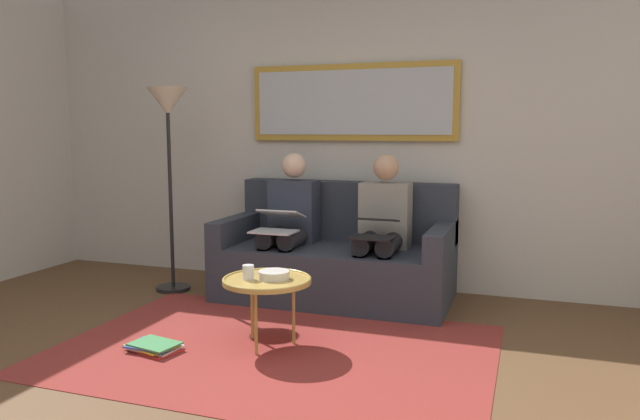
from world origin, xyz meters
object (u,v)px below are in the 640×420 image
Objects in this scene: laptop_black at (374,227)px; person_right at (290,220)px; coffee_table at (267,281)px; cup at (248,272)px; magazine_stack at (154,346)px; couch at (337,258)px; laptop_silver at (278,221)px; framed_mirror at (352,102)px; bowl at (274,275)px; person_left at (382,225)px; standing_lamp at (168,124)px.

person_right is at bearing -18.22° from laptop_black.
laptop_black is (-0.44, -0.90, 0.22)m from coffee_table.
magazine_stack is (0.51, 0.25, -0.44)m from cup.
laptop_black is at bearing 161.78° from person_right.
couch is 0.59m from laptop_black.
person_right is at bearing -79.80° from cup.
laptop_silver is at bearing 90.00° from person_right.
framed_mirror is (0.00, -0.39, 1.24)m from couch.
cup is at bearing 60.31° from laptop_black.
person_right is 1.59m from magazine_stack.
bowl is (0.02, 1.59, -1.10)m from framed_mirror.
bowl is 0.56× the size of laptop_black.
cup is at bearing -153.59° from magazine_stack.
magazine_stack is (1.05, 1.46, -0.58)m from person_left.
person_right is at bearing -168.40° from standing_lamp.
person_left is 0.76m from person_right.
magazine_stack is at bearing 54.07° from person_left.
person_left is 1.90m from standing_lamp.
cup is 1.00m from laptop_silver.
person_right reaches higher than bowl.
framed_mirror is at bearing -154.06° from standing_lamp.
coffee_table reaches higher than magazine_stack.
laptop_silver reaches higher than magazine_stack.
standing_lamp reaches higher than laptop_silver.
framed_mirror is 3.24× the size of coffee_table.
bowl is 0.99m from laptop_black.
standing_lamp is at bearing -61.83° from magazine_stack.
person_right is at bearing -90.00° from laptop_silver.
couch is 1.30m from framed_mirror.
cup is at bearing 65.70° from person_left.
person_right is 3.17× the size of magazine_stack.
framed_mirror reaches higher than bowl.
standing_lamp is (1.35, 0.27, 1.06)m from couch.
bowl is 0.17× the size of person_left.
framed_mirror is at bearing -61.78° from laptop_black.
framed_mirror is 4.89× the size of magazine_stack.
magazine_stack is 0.22× the size of standing_lamp.
laptop_black is at bearing -131.18° from magazine_stack.
coffee_table is 0.48× the size of person_right.
person_left is at bearing -125.93° from magazine_stack.
person_left is (-0.38, 0.07, 0.30)m from couch.
laptop_silver reaches higher than coffee_table.
person_left is at bearing 169.83° from couch.
person_left is at bearing -109.47° from bowl.
framed_mirror is 5.23× the size of laptop_black.
couch is 1.73m from standing_lamp.
standing_lamp reaches higher than person_right.
person_left reaches higher than couch.
standing_lamp is at bearing 11.20° from couch.
standing_lamp is (1.33, -0.94, 0.92)m from bowl.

